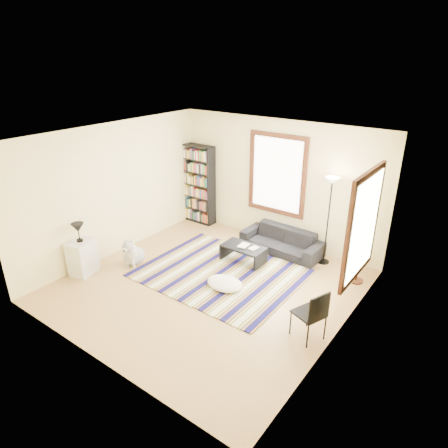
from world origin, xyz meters
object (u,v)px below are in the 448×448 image
Objects in this scene: side_table at (357,269)px; floor_cushion at (225,283)px; coffee_table at (243,254)px; white_cabinet at (82,257)px; sofa at (282,241)px; folding_chair at (309,314)px; floor_lamp at (328,222)px; dog at (134,251)px; bookshelf at (198,184)px.

floor_cushion is at bearing -138.51° from side_table.
white_cabinet is at bearing -135.43° from coffee_table.
folding_chair is (1.72, -2.29, 0.17)m from sofa.
floor_lamp is 2.16× the size of folding_chair.
sofa is at bearing 172.41° from side_table.
floor_cushion is 1.32× the size of side_table.
folding_chair is 3.93m from dog.
folding_chair reaches higher than white_cabinet.
floor_lamp is (3.54, -0.17, -0.07)m from bookshelf.
floor_lamp reaches higher than side_table.
bookshelf is at bearing 170.17° from folding_chair.
white_cabinet is at bearing -128.98° from sofa.
side_table is (2.19, 0.64, 0.09)m from coffee_table.
side_table is 0.89× the size of dog.
coffee_table is 2.28m from dog.
white_cabinet is (-0.15, -3.42, -0.65)m from bookshelf.
sofa is 3.34× the size of side_table.
floor_lamp is 3.44× the size of side_table.
sofa is 1.78m from side_table.
side_table is 5.36m from white_cabinet.
floor_cushion is (0.28, -1.05, -0.09)m from coffee_table.
bookshelf is 2.86× the size of white_cabinet.
side_table is (1.77, -0.24, 0.01)m from sofa.
floor_lamp is 3.08× the size of dog.
side_table is at bearing -22.48° from floor_lamp.
bookshelf is 4.44m from side_table.
white_cabinet is at bearing -92.45° from bookshelf.
dog is (-3.97, -2.06, 0.03)m from side_table.
sofa is at bearing 64.31° from coffee_table.
bookshelf is 2.22× the size of coffee_table.
white_cabinet reaches higher than sofa.
dog reaches higher than floor_cushion.
floor_cushion is 2.88m from white_cabinet.
bookshelf reaches higher than dog.
coffee_table is at bearing -113.75° from sofa.
side_table is 0.77× the size of white_cabinet.
coffee_table is 1.09m from floor_cushion.
folding_chair is at bearing -30.79° from bookshelf.
coffee_table is 0.48× the size of floor_lamp.
bookshelf reaches higher than coffee_table.
coffee_table is 1.29× the size of white_cabinet.
folding_chair is at bearing -3.15° from white_cabinet.
bookshelf is 3.31× the size of dog.
coffee_table is 1.49× the size of dog.
folding_chair reaches higher than coffee_table.
bookshelf is 3.70× the size of side_table.
floor_cushion is 2.11m from dog.
folding_chair is (-0.05, -2.06, 0.16)m from side_table.
floor_lamp is 2.56m from folding_chair.
bookshelf is at bearing 138.12° from floor_cushion.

